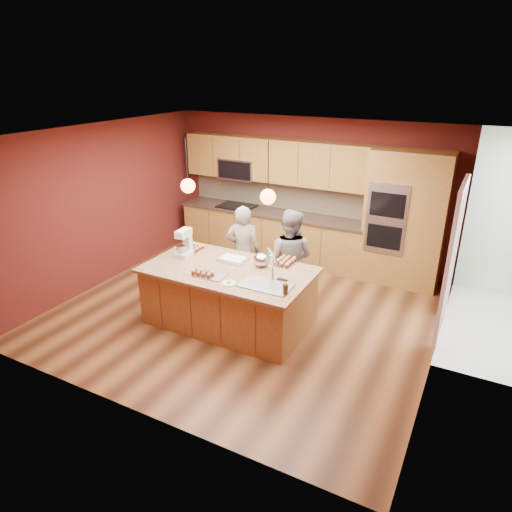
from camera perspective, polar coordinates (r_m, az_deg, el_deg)
The scene contains 24 objects.
floor at distance 7.14m, azimuth -1.26°, elevation -6.97°, with size 5.50×5.50×0.00m, color #432514.
ceiling at distance 6.27m, azimuth -1.48°, elevation 15.03°, with size 5.50×5.50×0.00m, color silver.
wall_back at distance 8.76m, azimuth 6.66°, elevation 8.07°, with size 5.50×5.50×0.00m, color #521916.
wall_front at distance 4.74m, azimuth -16.22°, elevation -5.72°, with size 5.50×5.50×0.00m, color #521916.
wall_left at distance 8.22m, azimuth -18.49°, elevation 6.08°, with size 5.00×5.00×0.00m, color #521916.
wall_right at distance 5.85m, azimuth 22.93°, elevation -1.09°, with size 5.00×5.00×0.00m, color #521916.
cabinet_run at distance 8.89m, azimuth 1.85°, elevation 5.99°, with size 3.74×0.64×2.30m.
oven_column at distance 8.07m, azimuth 18.09°, elevation 4.36°, with size 1.30×0.62×2.30m.
doorway_trim at distance 6.71m, azimuth 23.12°, elevation -0.96°, with size 0.08×1.11×2.20m, color white, non-canonical shape.
pendant_left at distance 6.44m, azimuth -8.51°, elevation 8.70°, with size 0.20×0.20×0.80m.
pendant_right at distance 5.82m, azimuth 1.51°, elevation 7.44°, with size 0.20×0.20×0.80m.
island at distance 6.65m, azimuth -3.31°, elevation -4.98°, with size 2.38×1.33×1.26m.
person_left at distance 7.38m, azimuth -1.63°, elevation 0.60°, with size 0.56×0.36×1.52m, color black.
person_right at distance 7.03m, azimuth 4.19°, elevation -0.34°, with size 0.77×0.60×1.58m, color gray.
stand_mixer at distance 6.94m, azimuth -9.00°, elevation 1.45°, with size 0.23×0.31×0.41m.
sheet_cake at distance 6.73m, azimuth -2.90°, elevation -0.40°, with size 0.42×0.32×0.05m.
cooling_rack at distance 6.27m, azimuth -5.60°, elevation -2.39°, with size 0.39×0.28×0.02m, color #A8ABB0.
mixing_bowl at distance 6.51m, azimuth 0.70°, elevation -0.46°, with size 0.24×0.24×0.21m, color silver.
plate at distance 6.03m, azimuth -3.37°, elevation -3.42°, with size 0.18×0.18×0.01m, color white.
tumbler at distance 5.74m, azimuth 3.70°, elevation -4.18°, with size 0.07×0.07×0.13m, color #3B220C.
phone at distance 6.13m, azimuth 3.27°, elevation -3.00°, with size 0.14×0.08×0.01m, color black.
cupcakes_left at distance 7.17m, azimuth -7.75°, elevation 1.01°, with size 0.23×0.31×0.07m, color tan, non-canonical shape.
cupcakes_rack at distance 6.25m, azimuth -6.69°, elevation -2.08°, with size 0.32×0.16×0.07m, color tan, non-canonical shape.
cupcakes_right at distance 6.62m, azimuth 3.67°, elevation -0.66°, with size 0.26×0.35×0.08m, color tan, non-canonical shape.
Camera 1 is at (3.02, -5.43, 3.52)m, focal length 32.00 mm.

